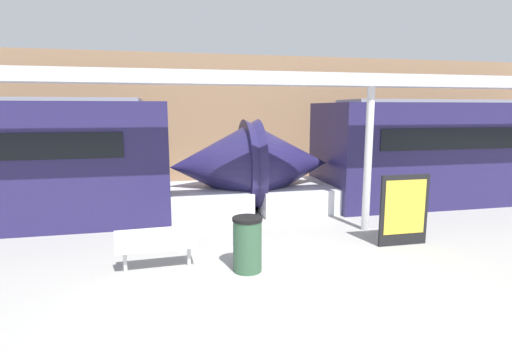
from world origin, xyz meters
TOP-DOWN VIEW (x-y plane):
  - ground_plane at (0.00, 0.00)m, footprint 60.00×60.00m
  - station_wall at (0.00, 9.92)m, footprint 56.00×0.20m
  - train_left at (8.11, 5.32)m, footprint 15.20×2.93m
  - bench_near at (-1.95, 1.27)m, footprint 1.46×0.51m
  - trash_bin at (-0.36, 0.89)m, footprint 0.55×0.55m
  - poster_board at (3.20, 1.54)m, footprint 1.12×0.07m
  - support_column_near at (2.95, 2.73)m, footprint 0.18×0.18m
  - canopy_beam at (2.95, 2.73)m, footprint 28.00×0.60m

SIDE VIEW (x-z plane):
  - ground_plane at x=0.00m, z-range 0.00..0.00m
  - bench_near at x=-1.95m, z-range 0.07..0.92m
  - trash_bin at x=-0.36m, z-range 0.00..1.01m
  - poster_board at x=3.20m, z-range 0.01..1.56m
  - train_left at x=8.11m, z-range -0.09..3.11m
  - support_column_near at x=2.95m, z-range 0.00..3.43m
  - station_wall at x=0.00m, z-range 0.00..5.00m
  - canopy_beam at x=2.95m, z-range 3.43..3.71m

